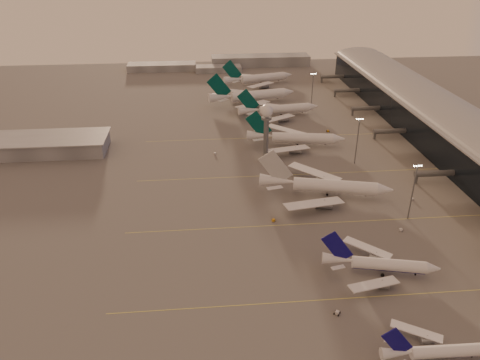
{
  "coord_description": "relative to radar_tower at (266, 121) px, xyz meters",
  "views": [
    {
      "loc": [
        -29.22,
        -102.51,
        101.5
      ],
      "look_at": [
        -12.4,
        77.81,
        9.58
      ],
      "focal_mm": 35.0,
      "sensor_mm": 36.0,
      "label": 1
    }
  ],
  "objects": [
    {
      "name": "ground",
      "position": [
        -5.0,
        -120.0,
        -20.95
      ],
      "size": [
        700.0,
        700.0,
        0.0
      ],
      "primitive_type": "plane",
      "color": "#535151",
      "rests_on": "ground"
    },
    {
      "name": "taxiway_markings",
      "position": [
        25.0,
        -64.0,
        -20.94
      ],
      "size": [
        180.0,
        185.25,
        0.02
      ],
      "color": "#DDD54E",
      "rests_on": "ground"
    },
    {
      "name": "terminal",
      "position": [
        102.88,
        -9.91,
        -10.43
      ],
      "size": [
        57.0,
        362.0,
        23.04
      ],
      "color": "black",
      "rests_on": "ground"
    },
    {
      "name": "hangar",
      "position": [
        -125.0,
        20.0,
        -16.63
      ],
      "size": [
        82.0,
        27.0,
        8.5
      ],
      "color": "slate",
      "rests_on": "ground"
    },
    {
      "name": "radar_tower",
      "position": [
        0.0,
        0.0,
        0.0
      ],
      "size": [
        6.4,
        6.4,
        31.1
      ],
      "color": "slate",
      "rests_on": "ground"
    },
    {
      "name": "mast_b",
      "position": [
        50.0,
        -65.0,
        -7.21
      ],
      "size": [
        3.6,
        0.56,
        25.0
      ],
      "color": "slate",
      "rests_on": "ground"
    },
    {
      "name": "mast_c",
      "position": [
        45.0,
        -10.0,
        -7.21
      ],
      "size": [
        3.6,
        0.56,
        25.0
      ],
      "color": "slate",
      "rests_on": "ground"
    },
    {
      "name": "mast_d",
      "position": [
        43.0,
        80.0,
        -7.21
      ],
      "size": [
        3.6,
        0.56,
        25.0
      ],
      "color": "slate",
      "rests_on": "ground"
    },
    {
      "name": "distant_horizon",
      "position": [
        -2.38,
        205.14,
        -17.06
      ],
      "size": [
        165.0,
        37.5,
        9.0
      ],
      "color": "slate",
      "rests_on": "ground"
    },
    {
      "name": "narrowbody_near",
      "position": [
        27.64,
        -136.59,
        -18.34
      ],
      "size": [
        32.94,
        26.3,
        12.87
      ],
      "color": "silver",
      "rests_on": "ground"
    },
    {
      "name": "narrowbody_mid",
      "position": [
        25.36,
        -98.62,
        -17.75
      ],
      "size": [
        39.83,
        31.42,
        15.79
      ],
      "color": "silver",
      "rests_on": "ground"
    },
    {
      "name": "widebody_white",
      "position": [
        21.01,
        -42.5,
        -17.31
      ],
      "size": [
        58.68,
        46.47,
        21.02
      ],
      "color": "silver",
      "rests_on": "ground"
    },
    {
      "name": "greentail_a",
      "position": [
        19.33,
        15.92,
        -17.4
      ],
      "size": [
        55.03,
        44.11,
        20.1
      ],
      "color": "silver",
      "rests_on": "ground"
    },
    {
      "name": "greentail_b",
      "position": [
        18.38,
        66.5,
        -17.42
      ],
      "size": [
        54.86,
        44.04,
        19.98
      ],
      "color": "silver",
      "rests_on": "ground"
    },
    {
      "name": "greentail_c",
      "position": [
        4.46,
        96.02,
        -16.82
      ],
      "size": [
        63.56,
        50.81,
        23.38
      ],
      "color": "silver",
      "rests_on": "ground"
    },
    {
      "name": "greentail_d",
      "position": [
        15.12,
        144.17,
        -17.1
      ],
      "size": [
        58.5,
        46.59,
        21.79
      ],
      "color": "silver",
      "rests_on": "ground"
    },
    {
      "name": "gsv_tug_mid",
      "position": [
        5.52,
        -116.7,
        -20.4
      ],
      "size": [
        4.32,
        4.05,
        1.07
      ],
      "color": "silver",
      "rests_on": "ground"
    },
    {
      "name": "gsv_truck_b",
      "position": [
        43.86,
        -73.6,
        -19.8
      ],
      "size": [
        5.91,
        3.54,
        2.25
      ],
      "color": "silver",
      "rests_on": "ground"
    },
    {
      "name": "gsv_truck_c",
      "position": [
        -5.12,
        -61.72,
        -19.74
      ],
      "size": [
        5.98,
        5.11,
        2.36
      ],
      "color": "orange",
      "rests_on": "ground"
    },
    {
      "name": "gsv_catering_b",
      "position": [
        58.69,
        -49.89,
        -18.95
      ],
      "size": [
        5.31,
        3.61,
        4.0
      ],
      "color": "silver",
      "rests_on": "ground"
    },
    {
      "name": "gsv_tug_far",
      "position": [
        12.76,
        -26.43,
        -20.5
      ],
      "size": [
        3.13,
        3.54,
        0.87
      ],
      "color": "silver",
      "rests_on": "ground"
    },
    {
      "name": "gsv_truck_d",
      "position": [
        -26.18,
        8.6,
        -19.91
      ],
      "size": [
        2.87,
        5.34,
        2.05
      ],
      "color": "silver",
      "rests_on": "ground"
    },
    {
      "name": "gsv_tug_hangar",
      "position": [
        43.05,
        35.46,
        -20.4
      ],
      "size": [
        4.03,
        2.75,
        1.07
      ],
      "color": "orange",
      "rests_on": "ground"
    }
  ]
}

